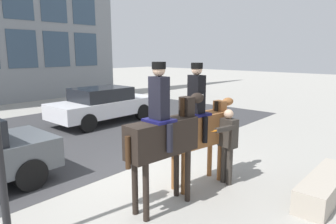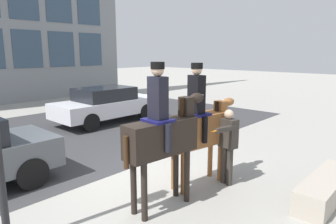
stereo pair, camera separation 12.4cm
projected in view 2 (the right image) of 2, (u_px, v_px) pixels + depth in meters
name	position (u px, v px, depth m)	size (l,w,h in m)	color
ground_plane	(136.00, 177.00, 6.95)	(80.00, 80.00, 0.00)	#9E9B93
road_surface	(43.00, 138.00, 10.10)	(19.09, 8.50, 0.01)	#38383A
mounted_horse_lead	(163.00, 133.00, 5.37)	(1.89, 0.65, 2.69)	black
mounted_horse_companion	(199.00, 126.00, 6.34)	(1.93, 0.68, 2.64)	brown
pedestrian_bystander	(228.00, 141.00, 6.40)	(0.89, 0.44, 1.67)	#332D28
street_car_far_lane	(107.00, 104.00, 12.34)	(4.39, 1.91, 1.45)	silver
planter_ledge	(326.00, 188.00, 5.87)	(2.20, 0.56, 0.47)	#ADA393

